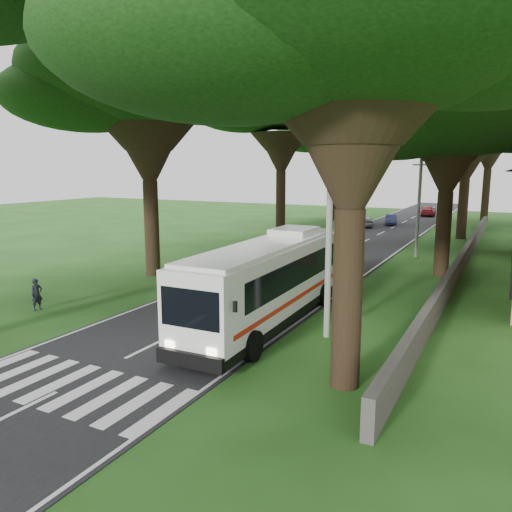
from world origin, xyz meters
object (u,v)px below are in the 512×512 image
Objects in this scene: pole_near at (329,233)px; pedestrian at (37,294)px; distant_car_b at (391,220)px; coach_bus at (268,281)px; pole_mid at (419,201)px; pole_far at (451,190)px; distant_car_a at (365,220)px; distant_car_c at (428,211)px.

pole_near reaches higher than pedestrian.
pole_near is 40.76m from distant_car_b.
pole_mid is at bearing 80.38° from coach_bus.
distant_car_b is 43.39m from pedestrian.
pole_near and pole_far have the same top height.
pole_mid is 0.66× the size of coach_bus.
pole_near is 38.05m from distant_car_a.
distant_car_b is at bearing 93.58° from coach_bus.
pole_mid is 1.77× the size of distant_car_c.
pole_near is at bearing -90.00° from pole_mid.
pole_near is 0.66× the size of coach_bus.
coach_bus is 7.94× the size of pedestrian.
distant_car_b is at bearing 98.93° from pole_near.
pedestrian reaches higher than distant_car_a.
pole_far is 44.87m from pedestrian.
pole_mid is at bearing -90.00° from pole_far.
distant_car_b is 13.16m from distant_car_c.
distant_car_a is 2.74× the size of pedestrian.
pole_far is 14.16m from distant_car_c.
coach_bus is 52.67m from distant_car_c.
coach_bus is (-2.80, 0.45, -2.28)m from pole_near.
pole_mid and pole_far have the same top height.
pole_near reaches higher than distant_car_b.
distant_car_b is (2.20, 3.19, -0.13)m from distant_car_a.
coach_bus is at bearing 79.87° from distant_car_a.
pole_mid reaches higher than coach_bus.
distant_car_b is (-3.50, 39.66, -1.29)m from coach_bus.
pole_mid is 26.57m from pedestrian.
pole_near is 53.37m from distant_car_c.
distant_car_a is at bearing 102.96° from pole_near.
coach_bus is at bearing -98.16° from pole_mid.
pedestrian is (-9.24, -55.79, 0.07)m from distant_car_c.
pedestrian reaches higher than distant_car_b.
pole_far is at bearing 102.61° from distant_car_c.
pole_mid is 33.53m from distant_car_c.
pedestrian is (-7.07, -42.81, 0.15)m from distant_car_b.
pole_mid is 2.26× the size of distant_car_b.
distant_car_c is (2.17, 12.98, 0.07)m from distant_car_b.
pedestrian is at bearing 75.69° from distant_car_c.
distant_car_c reaches higher than distant_car_b.
coach_bus is 36.93m from distant_car_a.
pole_far reaches higher than distant_car_a.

